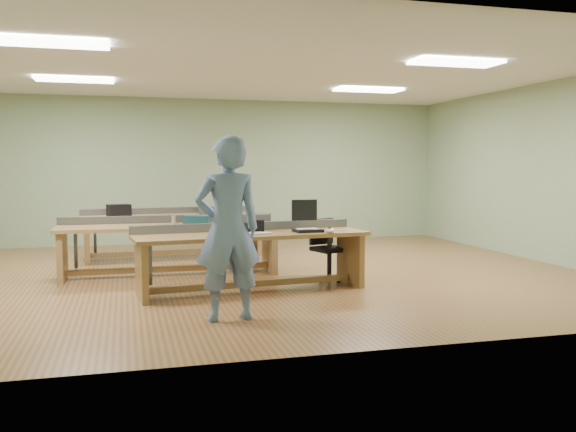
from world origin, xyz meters
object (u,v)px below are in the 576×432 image
object	(u,v)px
mug	(188,220)
person	(228,229)
workbench_back	(174,225)
laptop_base	(308,230)
parts_bin_grey	(253,218)
workbench_front	(252,248)
camera_bag	(256,225)
parts_bin_teal	(198,220)
task_chair	(327,258)
drinks_can	(174,220)
workbench_mid	(170,237)

from	to	relation	value
mug	person	bearing A→B (deg)	-87.66
person	workbench_back	bearing A→B (deg)	-92.94
laptop_base	parts_bin_grey	xyz separation A→B (m)	(-0.43, 1.45, 0.05)
workbench_back	person	distance (m)	4.65
workbench_back	person	bearing A→B (deg)	-92.21
parts_bin_grey	mug	distance (m)	0.97
person	parts_bin_grey	bearing A→B (deg)	-112.30
workbench_front	workbench_back	world-z (taller)	same
camera_bag	mug	size ratio (longest dim) A/B	1.81
workbench_front	parts_bin_teal	world-z (taller)	parts_bin_teal
task_chair	drinks_can	xyz separation A→B (m)	(-2.05, 1.01, 0.50)
workbench_back	drinks_can	bearing A→B (deg)	-98.98
workbench_mid	laptop_base	world-z (taller)	workbench_mid
task_chair	parts_bin_grey	bearing A→B (deg)	115.27
camera_bag	parts_bin_grey	bearing A→B (deg)	91.70
workbench_back	parts_bin_grey	xyz separation A→B (m)	(1.05, -1.83, 0.25)
parts_bin_grey	mug	size ratio (longest dim) A/B	3.95
workbench_mid	laptop_base	size ratio (longest dim) A/B	9.12
workbench_back	task_chair	size ratio (longest dim) A/B	3.72
laptop_base	task_chair	size ratio (longest dim) A/B	0.41
person	laptop_base	bearing A→B (deg)	-138.80
workbench_front	parts_bin_teal	bearing A→B (deg)	105.42
laptop_base	parts_bin_teal	distance (m)	1.92
person	mug	world-z (taller)	person
task_chair	camera_bag	bearing A→B (deg)	175.29
workbench_mid	parts_bin_teal	distance (m)	0.48
workbench_back	mug	xyz separation A→B (m)	(0.08, -1.72, 0.24)
laptop_base	task_chair	bearing A→B (deg)	46.05
laptop_base	parts_bin_grey	distance (m)	1.51
laptop_base	drinks_can	size ratio (longest dim) A/B	2.81
task_chair	mug	xyz separation A→B (m)	(-1.84, 1.04, 0.48)
person	camera_bag	xyz separation A→B (m)	(0.64, 1.61, -0.13)
mug	parts_bin_grey	bearing A→B (deg)	-6.50
laptop_base	person	bearing A→B (deg)	-136.51
workbench_front	workbench_mid	bearing A→B (deg)	117.72
laptop_base	drinks_can	distance (m)	2.22
parts_bin_teal	drinks_can	bearing A→B (deg)	165.24
workbench_front	person	xyz separation A→B (m)	(-0.54, -1.41, 0.40)
mug	workbench_mid	bearing A→B (deg)	-163.89
laptop_base	mug	bearing A→B (deg)	128.70
workbench_back	task_chair	xyz separation A→B (m)	(1.92, -2.76, -0.25)
workbench_mid	parts_bin_teal	size ratio (longest dim) A/B	8.62
workbench_front	task_chair	bearing A→B (deg)	15.28
workbench_front	mug	xyz separation A→B (m)	(-0.66, 1.50, 0.24)
parts_bin_teal	mug	bearing A→B (deg)	136.58
workbench_back	parts_bin_grey	world-z (taller)	parts_bin_grey
workbench_front	laptop_base	distance (m)	0.77
person	camera_bag	bearing A→B (deg)	-117.00
workbench_back	parts_bin_grey	distance (m)	2.12
workbench_front	workbench_mid	distance (m)	1.70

